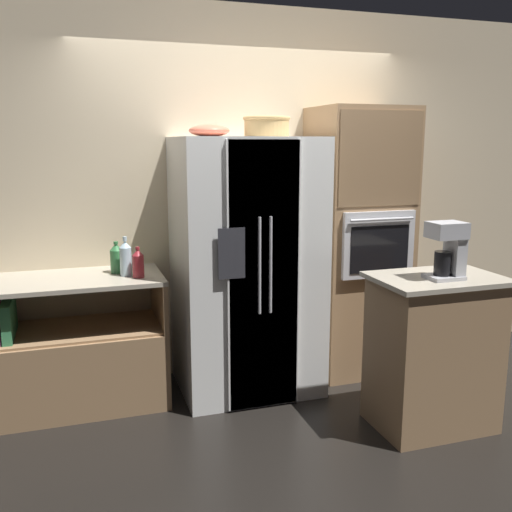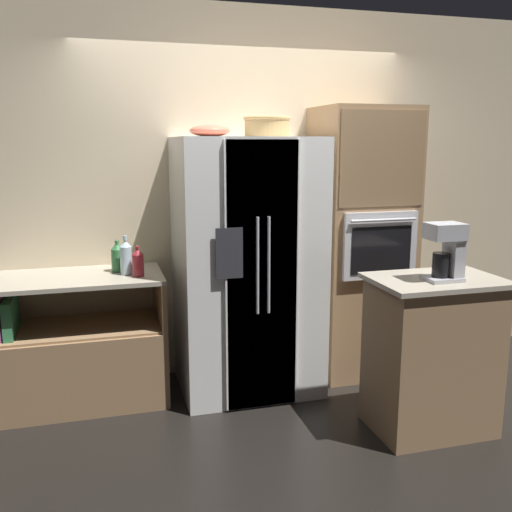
# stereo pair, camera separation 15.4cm
# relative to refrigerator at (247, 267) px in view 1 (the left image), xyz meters

# --- Properties ---
(ground_plane) EXTENTS (20.00, 20.00, 0.00)m
(ground_plane) POSITION_rel_refrigerator_xyz_m (0.09, -0.06, -0.92)
(ground_plane) COLOR black
(wall_back) EXTENTS (12.00, 0.06, 2.80)m
(wall_back) POSITION_rel_refrigerator_xyz_m (0.09, 0.43, 0.48)
(wall_back) COLOR beige
(wall_back) RESTS_ON ground_plane
(counter_left) EXTENTS (1.19, 0.64, 0.90)m
(counter_left) POSITION_rel_refrigerator_xyz_m (-1.22, 0.08, -0.59)
(counter_left) COLOR #93704C
(counter_left) RESTS_ON ground_plane
(refrigerator) EXTENTS (0.99, 0.82, 1.84)m
(refrigerator) POSITION_rel_refrigerator_xyz_m (0.00, 0.00, 0.00)
(refrigerator) COLOR white
(refrigerator) RESTS_ON ground_plane
(wall_oven) EXTENTS (0.70, 0.68, 2.06)m
(wall_oven) POSITION_rel_refrigerator_xyz_m (0.94, 0.09, 0.11)
(wall_oven) COLOR #93704C
(wall_oven) RESTS_ON ground_plane
(island_counter) EXTENTS (0.79, 0.55, 0.99)m
(island_counter) POSITION_rel_refrigerator_xyz_m (0.95, -0.94, -0.42)
(island_counter) COLOR #93704C
(island_counter) RESTS_ON ground_plane
(wicker_basket) EXTENTS (0.33, 0.33, 0.14)m
(wicker_basket) POSITION_rel_refrigerator_xyz_m (0.13, -0.05, 0.99)
(wicker_basket) COLOR tan
(wicker_basket) RESTS_ON refrigerator
(fruit_bowl) EXTENTS (0.28, 0.28, 0.08)m
(fruit_bowl) POSITION_rel_refrigerator_xyz_m (-0.24, 0.08, 0.96)
(fruit_bowl) COLOR #DB664C
(fruit_bowl) RESTS_ON refrigerator
(bottle_tall) EXTENTS (0.08, 0.08, 0.27)m
(bottle_tall) POSITION_rel_refrigerator_xyz_m (-0.85, 0.03, 0.11)
(bottle_tall) COLOR silver
(bottle_tall) RESTS_ON counter_left
(bottle_short) EXTENTS (0.09, 0.09, 0.22)m
(bottle_short) POSITION_rel_refrigerator_xyz_m (-0.90, 0.15, 0.09)
(bottle_short) COLOR #33723F
(bottle_short) RESTS_ON counter_left
(bottle_wide) EXTENTS (0.08, 0.08, 0.21)m
(bottle_wide) POSITION_rel_refrigerator_xyz_m (-0.78, -0.04, 0.08)
(bottle_wide) COLOR maroon
(bottle_wide) RESTS_ON counter_left
(coffee_maker) EXTENTS (0.21, 0.17, 0.35)m
(coffee_maker) POSITION_rel_refrigerator_xyz_m (0.96, -1.01, 0.26)
(coffee_maker) COLOR #B2B2B7
(coffee_maker) RESTS_ON island_counter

